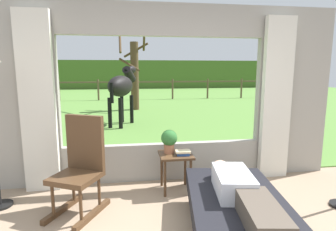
% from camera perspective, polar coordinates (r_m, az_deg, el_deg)
% --- Properties ---
extents(back_wall_with_window, '(5.20, 0.12, 2.55)m').
position_cam_1_polar(back_wall_with_window, '(4.03, -0.98, 3.86)').
color(back_wall_with_window, '#9E998E').
rests_on(back_wall_with_window, ground_plane).
extents(curtain_panel_left, '(0.44, 0.10, 2.40)m').
position_cam_1_polar(curtain_panel_left, '(4.03, -25.24, 2.25)').
color(curtain_panel_left, silver).
rests_on(curtain_panel_left, ground_plane).
extents(curtain_panel_right, '(0.44, 0.10, 2.40)m').
position_cam_1_polar(curtain_panel_right, '(4.46, 21.40, 3.11)').
color(curtain_panel_right, silver).
rests_on(curtain_panel_right, ground_plane).
extents(outdoor_pasture_lawn, '(36.00, 21.68, 0.02)m').
position_cam_1_polar(outdoor_pasture_lawn, '(14.98, -6.50, 3.17)').
color(outdoor_pasture_lawn, '#568438').
rests_on(outdoor_pasture_lawn, ground_plane).
extents(distant_hill_ridge, '(36.00, 2.00, 2.40)m').
position_cam_1_polar(distant_hill_ridge, '(24.73, -7.42, 8.39)').
color(distant_hill_ridge, '#436225').
rests_on(distant_hill_ridge, ground_plane).
extents(recliner_sofa, '(1.16, 1.82, 0.42)m').
position_cam_1_polar(recliner_sofa, '(2.93, 14.12, -19.97)').
color(recliner_sofa, black).
rests_on(recliner_sofa, ground_plane).
extents(reclining_person, '(0.43, 1.44, 0.22)m').
position_cam_1_polar(reclining_person, '(2.75, 14.79, -14.93)').
color(reclining_person, silver).
rests_on(reclining_person, recliner_sofa).
extents(rocking_chair, '(0.72, 0.81, 1.12)m').
position_cam_1_polar(rocking_chair, '(3.40, -17.52, -9.81)').
color(rocking_chair, '#4C331E').
rests_on(rocking_chair, ground_plane).
extents(side_table, '(0.44, 0.44, 0.52)m').
position_cam_1_polar(side_table, '(3.79, 1.59, -9.26)').
color(side_table, '#4C331E').
rests_on(side_table, ground_plane).
extents(potted_plant, '(0.22, 0.22, 0.32)m').
position_cam_1_polar(potted_plant, '(3.76, 0.24, -5.03)').
color(potted_plant, '#9E6042').
rests_on(potted_plant, side_table).
extents(book_stack, '(0.21, 0.16, 0.06)m').
position_cam_1_polar(book_stack, '(3.71, 3.09, -7.63)').
color(book_stack, '#23478C').
rests_on(book_stack, side_table).
extents(horse, '(1.03, 1.79, 1.73)m').
position_cam_1_polar(horse, '(8.19, -9.51, 5.94)').
color(horse, black).
rests_on(horse, outdoor_pasture_lawn).
extents(pasture_tree, '(1.22, 1.22, 3.31)m').
position_cam_1_polar(pasture_tree, '(11.29, -6.96, 8.71)').
color(pasture_tree, '#4C3823').
rests_on(pasture_tree, outdoor_pasture_lawn).
extents(pasture_fence_line, '(16.10, 0.10, 1.10)m').
position_cam_1_polar(pasture_fence_line, '(15.12, -6.58, 6.02)').
color(pasture_fence_line, brown).
rests_on(pasture_fence_line, outdoor_pasture_lawn).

